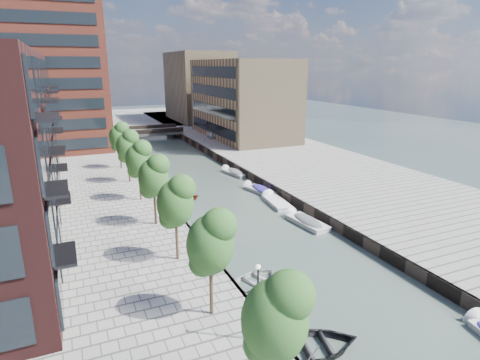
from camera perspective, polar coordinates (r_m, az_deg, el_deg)
water at (r=51.25m, az=-6.07°, el=0.06°), size 300.00×300.00×0.00m
quay_right at (r=57.80m, az=9.20°, el=2.29°), size 20.00×140.00×1.00m
quay_wall_left at (r=49.70m, az=-12.79°, el=-0.17°), size 0.25×140.00×1.00m
quay_wall_right at (r=53.20m, az=0.18°, el=1.30°), size 0.25×140.00×1.00m
far_closure at (r=108.89m, az=-15.90°, el=8.30°), size 80.00×40.00×1.00m
tower at (r=72.10m, az=-26.60°, el=16.00°), size 18.00×18.00×30.00m
tan_block_near at (r=75.81m, az=0.30°, el=11.48°), size 12.00×25.00×14.00m
tan_block_far at (r=100.01m, az=-5.92°, el=13.08°), size 12.00×20.00×16.00m
bridge at (r=81.39m, az=-13.07°, el=6.70°), size 13.00×6.00×1.30m
tree_0 at (r=15.39m, az=4.98°, el=-18.60°), size 2.50×2.50×5.95m
tree_1 at (r=20.99m, az=-4.27°, el=-8.60°), size 2.50×2.50×5.95m
tree_2 at (r=27.24m, az=-9.22°, el=-2.87°), size 2.50×2.50×5.95m
tree_3 at (r=33.79m, az=-12.26°, el=0.69°), size 2.50×2.50×5.95m
tree_4 at (r=40.49m, az=-14.30°, el=3.09°), size 2.50×2.50×5.95m
tree_5 at (r=47.27m, az=-15.76°, el=4.80°), size 2.50×2.50×5.95m
tree_6 at (r=54.11m, az=-16.87°, el=6.07°), size 2.50×2.50×5.95m
lamp_0 at (r=19.84m, az=2.55°, el=-16.02°), size 0.24×0.24×4.12m
lamp_1 at (r=33.63m, az=-9.56°, el=-2.43°), size 0.24×0.24×4.12m
lamp_2 at (r=48.79m, az=-14.27°, el=3.09°), size 0.24×0.24×4.12m
sloop_1 at (r=22.53m, az=10.17°, el=-22.81°), size 5.71×4.55×1.06m
sloop_2 at (r=42.85m, az=-8.88°, el=-3.28°), size 5.75×4.56×1.07m
sloop_3 at (r=27.68m, az=2.00°, el=-14.46°), size 4.83×4.17×0.84m
sloop_4 at (r=59.18m, az=-13.06°, el=1.90°), size 4.64×3.44×0.92m
motorboat_1 at (r=37.53m, az=9.17°, el=-5.82°), size 2.21×5.05×1.63m
motorboat_2 at (r=42.65m, az=4.96°, el=-3.10°), size 2.17×5.00×1.62m
motorboat_3 at (r=46.20m, az=2.68°, el=-1.42°), size 2.79×4.93×1.56m
motorboat_4 at (r=53.57m, az=-0.89°, el=1.06°), size 2.56×4.88×1.55m
car at (r=74.72m, az=-3.98°, el=6.45°), size 1.92×3.84×1.26m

